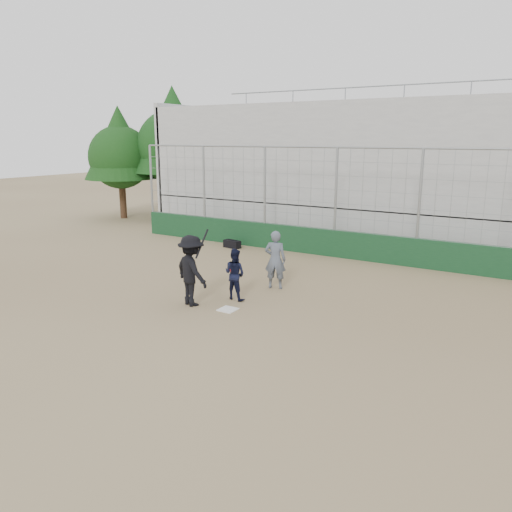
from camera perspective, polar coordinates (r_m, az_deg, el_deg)
The scene contains 10 objects.
ground at distance 12.99m, azimuth -3.23°, elevation -6.17°, with size 90.00×90.00×0.00m, color brown.
home_plate at distance 12.98m, azimuth -3.23°, elevation -6.12°, with size 0.44×0.44×0.02m, color white.
backstop at distance 18.74m, azimuth 8.95°, elevation 2.82°, with size 18.10×0.25×4.04m.
bleachers at distance 23.13m, azimuth 13.92°, elevation 9.49°, with size 20.25×6.70×6.98m.
tree_left at distance 27.69m, azimuth -9.41°, elevation 13.32°, with size 4.48×4.48×7.00m.
tree_right at distance 28.32m, azimuth -15.30°, elevation 11.75°, with size 3.84×3.84×6.00m.
batter_at_plate at distance 13.20m, azimuth -7.38°, elevation -1.66°, with size 1.38×1.08×2.02m.
catcher_crouched at distance 13.66m, azimuth -2.44°, elevation -3.00°, with size 0.77×0.65×0.99m.
umpire at distance 14.60m, azimuth 2.21°, elevation -0.76°, with size 0.63×0.41×1.55m, color #515A67.
equipment_bag at distance 20.14m, azimuth -2.75°, elevation 1.38°, with size 0.76×0.42×0.35m.
Camera 1 is at (6.98, -10.06, 4.35)m, focal length 35.00 mm.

